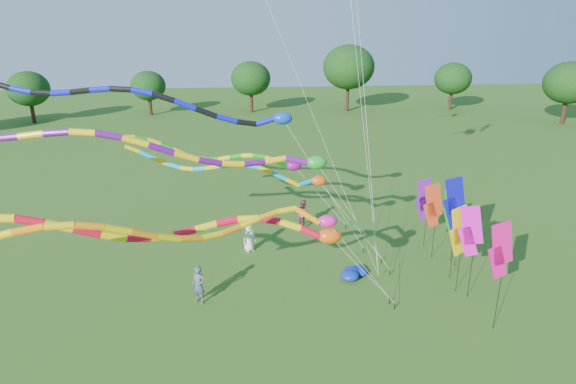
{
  "coord_description": "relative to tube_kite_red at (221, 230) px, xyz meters",
  "views": [
    {
      "loc": [
        -3.94,
        -16.46,
        12.12
      ],
      "look_at": [
        -1.98,
        4.12,
        4.8
      ],
      "focal_mm": 30.0,
      "sensor_mm": 36.0,
      "label": 1
    }
  ],
  "objects": [
    {
      "name": "banner_pole_magenta_a",
      "position": [
        10.86,
        -0.75,
        -1.0
      ],
      "size": [
        1.16,
        0.21,
        4.92
      ],
      "rotation": [
        0.0,
        0.0,
        0.12
      ],
      "color": "black",
      "rests_on": "ground"
    },
    {
      "name": "ground",
      "position": [
        4.87,
        -0.43,
        -4.65
      ],
      "size": [
        160.0,
        160.0,
        0.0
      ],
      "primitive_type": "plane",
      "color": "#245616",
      "rests_on": "ground"
    },
    {
      "name": "tube_kite_blue",
      "position": [
        -2.32,
        6.62,
        3.7
      ],
      "size": [
        17.93,
        1.36,
        10.19
      ],
      "rotation": [
        0.0,
        0.0,
        -0.0
      ],
      "color": "black",
      "rests_on": "ground"
    },
    {
      "name": "person_b",
      "position": [
        -1.28,
        2.48,
        -3.74
      ],
      "size": [
        0.79,
        0.7,
        1.82
      ],
      "primitive_type": "imported",
      "rotation": [
        0.0,
        0.0,
        -0.5
      ],
      "color": "#454F60",
      "rests_on": "ground"
    },
    {
      "name": "tube_kite_green",
      "position": [
        0.46,
        10.28,
        0.05
      ],
      "size": [
        12.77,
        1.48,
        6.64
      ],
      "rotation": [
        0.0,
        0.0,
        -0.03
      ],
      "color": "black",
      "rests_on": "ground"
    },
    {
      "name": "banner_pole_magenta_b",
      "position": [
        10.89,
        1.83,
        -1.33
      ],
      "size": [
        1.11,
        0.5,
        4.59
      ],
      "rotation": [
        0.0,
        0.0,
        -0.37
      ],
      "color": "black",
      "rests_on": "ground"
    },
    {
      "name": "banner_pole_blue_a",
      "position": [
        10.8,
        3.57,
        -0.58
      ],
      "size": [
        1.16,
        0.13,
        5.35
      ],
      "rotation": [
        0.0,
        0.0,
        -0.04
      ],
      "color": "black",
      "rests_on": "ground"
    },
    {
      "name": "banner_pole_orange",
      "position": [
        10.56,
        2.22,
        -1.48
      ],
      "size": [
        1.13,
        0.41,
        4.43
      ],
      "rotation": [
        0.0,
        0.0,
        0.29
      ],
      "color": "black",
      "rests_on": "ground"
    },
    {
      "name": "tube_kite_purple",
      "position": [
        -1.09,
        3.0,
        2.29
      ],
      "size": [
        17.49,
        2.08,
        8.89
      ],
      "rotation": [
        0.0,
        0.0,
        0.11
      ],
      "color": "black",
      "rests_on": "ground"
    },
    {
      "name": "tube_kite_cyan",
      "position": [
        1.12,
        5.86,
        0.52
      ],
      "size": [
        12.69,
        1.71,
        6.92
      ],
      "rotation": [
        0.0,
        0.0,
        -0.07
      ],
      "color": "black",
      "rests_on": "ground"
    },
    {
      "name": "person_c",
      "position": [
        4.5,
        10.54,
        -3.75
      ],
      "size": [
        0.99,
        1.09,
        1.81
      ],
      "primitive_type": "imported",
      "rotation": [
        0.0,
        0.0,
        2.0
      ],
      "color": "maroon",
      "rests_on": "ground"
    },
    {
      "name": "tree_ring",
      "position": [
        9.31,
        0.98,
        0.92
      ],
      "size": [
        117.34,
        121.02,
        9.58
      ],
      "color": "#382314",
      "rests_on": "ground"
    },
    {
      "name": "tube_kite_red",
      "position": [
        0.0,
        0.0,
        0.0
      ],
      "size": [
        14.58,
        2.94,
        6.85
      ],
      "rotation": [
        0.0,
        0.0,
        0.15
      ],
      "color": "black",
      "rests_on": "ground"
    },
    {
      "name": "person_a",
      "position": [
        1.1,
        7.58,
        -3.88
      ],
      "size": [
        0.9,
        0.78,
        1.56
      ],
      "primitive_type": "imported",
      "rotation": [
        0.0,
        0.0,
        0.45
      ],
      "color": "silver",
      "rests_on": "ground"
    },
    {
      "name": "tube_kite_orange",
      "position": [
        0.13,
        -1.36,
        0.78
      ],
      "size": [
        13.42,
        5.71,
        7.32
      ],
      "rotation": [
        0.0,
        0.0,
        0.38
      ],
      "color": "black",
      "rests_on": "ground"
    },
    {
      "name": "banner_pole_red",
      "position": [
        10.73,
        5.77,
        -1.62
      ],
      "size": [
        1.16,
        0.23,
        4.29
      ],
      "rotation": [
        0.0,
        0.0,
        0.13
      ],
      "color": "black",
      "rests_on": "ground"
    },
    {
      "name": "banner_pole_violet",
      "position": [
        10.82,
        7.21,
        -1.83
      ],
      "size": [
        1.16,
        0.27,
        4.08
      ],
      "rotation": [
        0.0,
        0.0,
        0.16
      ],
      "color": "black",
      "rests_on": "ground"
    },
    {
      "name": "blue_nylon_heap",
      "position": [
        6.04,
        3.85,
        -4.41
      ],
      "size": [
        1.1,
        1.38,
        0.53
      ],
      "color": "#0C25A6",
      "rests_on": "ground"
    },
    {
      "name": "banner_pole_green",
      "position": [
        11.6,
        5.28,
        -1.63
      ],
      "size": [
        1.16,
        0.25,
        4.28
      ],
      "rotation": [
        0.0,
        0.0,
        0.14
      ],
      "color": "black",
      "rests_on": "ground"
    },
    {
      "name": "banner_pole_blue_b",
      "position": [
        11.58,
        4.69,
        -1.87
      ],
      "size": [
        1.14,
        0.41,
        4.04
      ],
      "rotation": [
        0.0,
        0.0,
        0.29
      ],
      "color": "black",
      "rests_on": "ground"
    }
  ]
}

